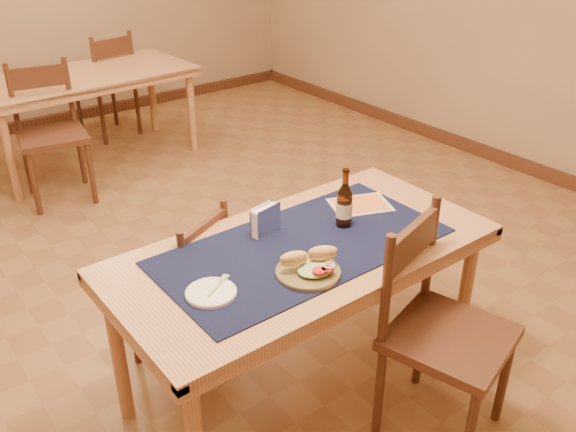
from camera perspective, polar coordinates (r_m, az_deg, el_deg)
room at (r=2.88m, az=-8.87°, el=15.04°), size 6.04×7.04×2.84m
main_table at (r=2.54m, az=1.38°, el=-4.47°), size 1.60×0.80×0.75m
placemat at (r=2.50m, az=1.41°, el=-2.82°), size 1.20×0.60×0.01m
baseboard at (r=3.44m, az=-7.22°, el=-7.40°), size 6.00×7.00×0.10m
back_table at (r=5.24m, az=-18.52°, el=11.63°), size 1.73×0.93×0.75m
chair_main_far at (r=2.89m, az=-9.66°, el=-6.26°), size 0.50×0.50×0.82m
chair_main_near at (r=2.53m, az=14.04°, el=-10.19°), size 0.55×0.55×0.97m
chair_back_near at (r=4.73m, az=-21.32°, el=7.42°), size 0.53×0.53×0.99m
chair_back_far at (r=5.86m, az=-16.55°, el=11.82°), size 0.52×0.52×0.96m
sandwich_plate at (r=2.31m, az=2.07°, el=-4.84°), size 0.25×0.25×0.10m
side_plate at (r=2.22m, az=-7.22°, el=-7.10°), size 0.19×0.19×0.02m
fork at (r=2.25m, az=-6.42°, el=-6.28°), size 0.13×0.09×0.00m
beer_bottle at (r=2.61m, az=5.30°, el=1.02°), size 0.07×0.07×0.26m
napkin_holder at (r=2.56m, az=-2.13°, el=-0.40°), size 0.15×0.08×0.13m
menu_card at (r=2.83m, az=6.76°, el=1.06°), size 0.32×0.28×0.01m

